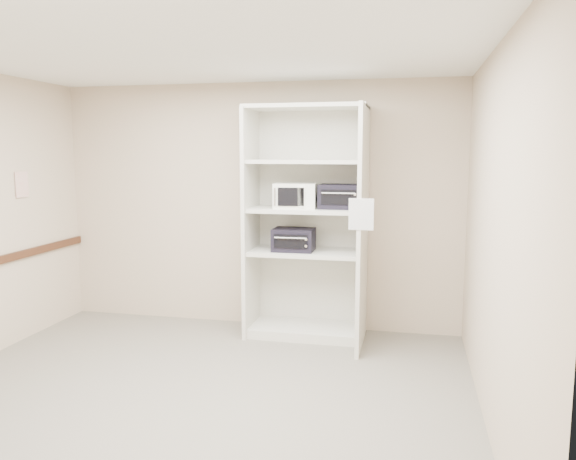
% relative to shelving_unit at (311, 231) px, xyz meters
% --- Properties ---
extents(floor, '(4.50, 4.00, 0.01)m').
position_rel_shelving_unit_xyz_m(floor, '(-0.67, -1.70, -1.13)').
color(floor, '#605C51').
rests_on(floor, ground).
extents(ceiling, '(4.50, 4.00, 0.01)m').
position_rel_shelving_unit_xyz_m(ceiling, '(-0.67, -1.70, 1.57)').
color(ceiling, white).
extents(wall_back, '(4.50, 0.02, 2.70)m').
position_rel_shelving_unit_xyz_m(wall_back, '(-0.67, 0.30, 0.22)').
color(wall_back, tan).
rests_on(wall_back, ground).
extents(wall_front, '(4.50, 0.02, 2.70)m').
position_rel_shelving_unit_xyz_m(wall_front, '(-0.67, -3.70, 0.22)').
color(wall_front, tan).
rests_on(wall_front, ground).
extents(wall_right, '(0.02, 4.00, 2.70)m').
position_rel_shelving_unit_xyz_m(wall_right, '(1.58, -1.70, 0.22)').
color(wall_right, tan).
rests_on(wall_right, ground).
extents(shelving_unit, '(1.24, 0.92, 2.42)m').
position_rel_shelving_unit_xyz_m(shelving_unit, '(0.00, 0.00, 0.00)').
color(shelving_unit, silver).
rests_on(shelving_unit, floor).
extents(microwave, '(0.46, 0.36, 0.26)m').
position_rel_shelving_unit_xyz_m(microwave, '(-0.16, -0.04, 0.37)').
color(microwave, white).
rests_on(microwave, shelving_unit).
extents(toaster_oven_upper, '(0.43, 0.32, 0.25)m').
position_rel_shelving_unit_xyz_m(toaster_oven_upper, '(0.31, 0.01, 0.36)').
color(toaster_oven_upper, black).
rests_on(toaster_oven_upper, shelving_unit).
extents(toaster_oven_lower, '(0.43, 0.33, 0.24)m').
position_rel_shelving_unit_xyz_m(toaster_oven_lower, '(-0.17, -0.04, -0.09)').
color(toaster_oven_lower, black).
rests_on(toaster_oven_lower, shelving_unit).
extents(paper_sign, '(0.22, 0.01, 0.28)m').
position_rel_shelving_unit_xyz_m(paper_sign, '(0.58, -0.63, 0.25)').
color(paper_sign, white).
rests_on(paper_sign, shelving_unit).
extents(wall_poster, '(0.01, 0.19, 0.26)m').
position_rel_shelving_unit_xyz_m(wall_poster, '(-2.90, -0.67, 0.48)').
color(wall_poster, white).
rests_on(wall_poster, wall_left).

